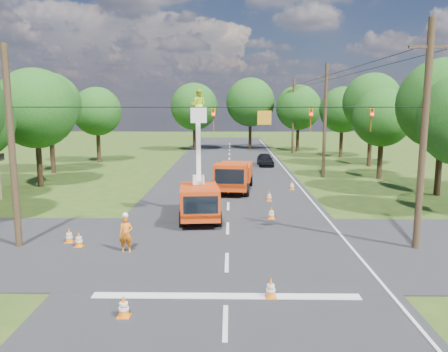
{
  "coord_description": "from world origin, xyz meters",
  "views": [
    {
      "loc": [
        0.14,
        -17.01,
        6.38
      ],
      "look_at": [
        -0.21,
        6.26,
        2.6
      ],
      "focal_mm": 35.0,
      "sensor_mm": 36.0,
      "label": 1
    }
  ],
  "objects_px": {
    "tree_left_d": "(36,109)",
    "tree_far_c": "(298,108)",
    "distant_car": "(265,160)",
    "traffic_cone_5": "(69,236)",
    "traffic_cone_3": "(269,196)",
    "tree_right_b": "(444,104)",
    "tree_right_c": "(382,118)",
    "tree_far_a": "(194,107)",
    "tree_right_d": "(372,102)",
    "tree_left_f": "(97,112)",
    "pole_left": "(12,148)",
    "second_truck": "(234,175)",
    "traffic_cone_1": "(271,288)",
    "traffic_cone_4": "(79,240)",
    "traffic_cone_7": "(292,185)",
    "ground_worker": "(126,234)",
    "traffic_cone_2": "(271,213)",
    "pole_right_mid": "(325,120)",
    "tree_left_e": "(49,104)",
    "tree_right_e": "(342,110)",
    "traffic_cone_0": "(124,306)",
    "bucket_truck": "(199,192)",
    "tree_far_b": "(250,102)",
    "pole_right_near": "(424,135)",
    "pole_right_far": "(293,115)"
  },
  "relations": [
    {
      "from": "traffic_cone_1",
      "to": "tree_right_e",
      "type": "distance_m",
      "value": 42.43
    },
    {
      "from": "pole_right_near",
      "to": "traffic_cone_3",
      "type": "bearing_deg",
      "value": 120.82
    },
    {
      "from": "traffic_cone_7",
      "to": "pole_left",
      "type": "relative_size",
      "value": 0.08
    },
    {
      "from": "ground_worker",
      "to": "pole_right_near",
      "type": "bearing_deg",
      "value": 0.96
    },
    {
      "from": "tree_right_d",
      "to": "tree_right_e",
      "type": "relative_size",
      "value": 1.12
    },
    {
      "from": "tree_right_c",
      "to": "tree_far_b",
      "type": "xyz_separation_m",
      "value": [
        -10.2,
        26.0,
        1.5
      ]
    },
    {
      "from": "tree_left_e",
      "to": "tree_right_e",
      "type": "height_order",
      "value": "tree_left_e"
    },
    {
      "from": "tree_left_f",
      "to": "tree_far_c",
      "type": "xyz_separation_m",
      "value": [
        24.3,
        12.0,
        0.38
      ]
    },
    {
      "from": "second_truck",
      "to": "traffic_cone_5",
      "type": "xyz_separation_m",
      "value": [
        -7.78,
        -12.47,
        -0.86
      ]
    },
    {
      "from": "bucket_truck",
      "to": "tree_right_e",
      "type": "xyz_separation_m",
      "value": [
        15.41,
        29.99,
        4.25
      ]
    },
    {
      "from": "pole_right_near",
      "to": "pole_right_far",
      "type": "relative_size",
      "value": 1.0
    },
    {
      "from": "tree_right_e",
      "to": "traffic_cone_3",
      "type": "bearing_deg",
      "value": -113.57
    },
    {
      "from": "distant_car",
      "to": "traffic_cone_5",
      "type": "bearing_deg",
      "value": -115.2
    },
    {
      "from": "tree_far_b",
      "to": "traffic_cone_5",
      "type": "bearing_deg",
      "value": -103.17
    },
    {
      "from": "bucket_truck",
      "to": "tree_left_f",
      "type": "height_order",
      "value": "tree_left_f"
    },
    {
      "from": "traffic_cone_0",
      "to": "tree_far_a",
      "type": "distance_m",
      "value": 50.03
    },
    {
      "from": "traffic_cone_1",
      "to": "traffic_cone_4",
      "type": "bearing_deg",
      "value": 147.77
    },
    {
      "from": "pole_left",
      "to": "tree_right_c",
      "type": "height_order",
      "value": "pole_left"
    },
    {
      "from": "tree_left_f",
      "to": "tree_far_a",
      "type": "bearing_deg",
      "value": 52.99
    },
    {
      "from": "traffic_cone_0",
      "to": "distant_car",
      "type": "bearing_deg",
      "value": 78.41
    },
    {
      "from": "tree_left_e",
      "to": "pole_left",
      "type": "bearing_deg",
      "value": -71.64
    },
    {
      "from": "ground_worker",
      "to": "traffic_cone_2",
      "type": "height_order",
      "value": "ground_worker"
    },
    {
      "from": "distant_car",
      "to": "tree_far_c",
      "type": "xyz_separation_m",
      "value": [
        5.65,
        14.84,
        5.39
      ]
    },
    {
      "from": "tree_right_c",
      "to": "traffic_cone_0",
      "type": "bearing_deg",
      "value": -122.42
    },
    {
      "from": "pole_right_mid",
      "to": "tree_right_e",
      "type": "xyz_separation_m",
      "value": [
        5.3,
        15.0,
        0.7
      ]
    },
    {
      "from": "traffic_cone_4",
      "to": "bucket_truck",
      "type": "bearing_deg",
      "value": 44.65
    },
    {
      "from": "traffic_cone_7",
      "to": "tree_left_d",
      "type": "xyz_separation_m",
      "value": [
        -19.82,
        1.3,
        5.77
      ]
    },
    {
      "from": "traffic_cone_1",
      "to": "tree_right_e",
      "type": "relative_size",
      "value": 0.08
    },
    {
      "from": "traffic_cone_3",
      "to": "traffic_cone_1",
      "type": "bearing_deg",
      "value": -94.78
    },
    {
      "from": "bucket_truck",
      "to": "pole_right_mid",
      "type": "bearing_deg",
      "value": 50.52
    },
    {
      "from": "tree_left_f",
      "to": "traffic_cone_5",
      "type": "bearing_deg",
      "value": -75.89
    },
    {
      "from": "traffic_cone_3",
      "to": "tree_right_b",
      "type": "distance_m",
      "value": 13.88
    },
    {
      "from": "tree_right_e",
      "to": "tree_far_a",
      "type": "height_order",
      "value": "tree_far_a"
    },
    {
      "from": "tree_left_d",
      "to": "tree_far_c",
      "type": "bearing_deg",
      "value": 47.78
    },
    {
      "from": "second_truck",
      "to": "traffic_cone_3",
      "type": "relative_size",
      "value": 9.11
    },
    {
      "from": "tree_right_c",
      "to": "tree_far_c",
      "type": "relative_size",
      "value": 0.85
    },
    {
      "from": "tree_left_e",
      "to": "bucket_truck",
      "type": "bearing_deg",
      "value": -48.21
    },
    {
      "from": "tree_right_b",
      "to": "tree_far_a",
      "type": "distance_m",
      "value": 36.89
    },
    {
      "from": "tree_left_d",
      "to": "tree_right_d",
      "type": "bearing_deg",
      "value": 21.93
    },
    {
      "from": "bucket_truck",
      "to": "traffic_cone_4",
      "type": "bearing_deg",
      "value": -140.84
    },
    {
      "from": "bucket_truck",
      "to": "tree_right_b",
      "type": "distance_m",
      "value": 18.67
    },
    {
      "from": "tree_left_d",
      "to": "tree_far_b",
      "type": "height_order",
      "value": "tree_far_b"
    },
    {
      "from": "ground_worker",
      "to": "tree_right_c",
      "type": "relative_size",
      "value": 0.21
    },
    {
      "from": "distant_car",
      "to": "traffic_cone_7",
      "type": "xyz_separation_m",
      "value": [
        0.98,
        -13.46,
        -0.31
      ]
    },
    {
      "from": "bucket_truck",
      "to": "traffic_cone_3",
      "type": "bearing_deg",
      "value": 41.39
    },
    {
      "from": "tree_left_f",
      "to": "second_truck",
      "type": "bearing_deg",
      "value": -48.18
    },
    {
      "from": "distant_car",
      "to": "traffic_cone_7",
      "type": "height_order",
      "value": "distant_car"
    },
    {
      "from": "pole_right_mid",
      "to": "tree_far_c",
      "type": "height_order",
      "value": "pole_right_mid"
    },
    {
      "from": "tree_far_a",
      "to": "pole_right_mid",
      "type": "bearing_deg",
      "value": -59.59
    },
    {
      "from": "pole_right_mid",
      "to": "tree_left_e",
      "type": "relative_size",
      "value": 1.06
    }
  ]
}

